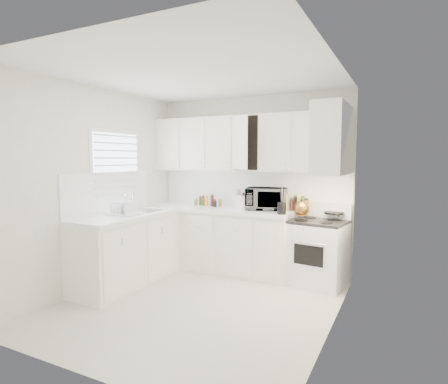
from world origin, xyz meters
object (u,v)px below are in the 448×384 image
Objects in this scene: rice_cooker at (243,201)px; dish_rack at (124,207)px; microwave at (267,196)px; stove at (317,244)px; utensil_crock at (282,200)px; tea_kettle at (301,207)px.

dish_rack is at bearing -146.07° from rice_cooker.
microwave is 1.98m from dish_rack.
dish_rack is at bearing -144.03° from stove.
rice_cooker is 0.64× the size of utensil_crock.
stove is 1.19m from rice_cooker.
tea_kettle is 0.90m from rice_cooker.
rice_cooker is (-0.31, -0.11, -0.07)m from microwave.
tea_kettle is 0.27m from utensil_crock.
microwave is at bearing -179.93° from stove.
rice_cooker reaches higher than tea_kettle.
stove is at bearing 49.57° from tea_kettle.
utensil_crock reaches higher than rice_cooker.
microwave is 0.47m from utensil_crock.
tea_kettle is at bearing -130.07° from stove.
microwave is at bearing 40.42° from dish_rack.
microwave is (-0.58, 0.27, 0.09)m from tea_kettle.
rice_cooker is at bearing -171.46° from stove.
microwave is 1.51× the size of dish_rack.
rice_cooker reaches higher than stove.
microwave is at bearing 9.20° from rice_cooker.
tea_kettle is (-0.18, -0.16, 0.50)m from stove.
tea_kettle is at bearing 13.82° from utensil_crock.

